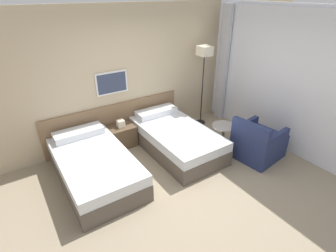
{
  "coord_description": "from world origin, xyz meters",
  "views": [
    {
      "loc": [
        -2.19,
        -2.73,
        2.91
      ],
      "look_at": [
        0.19,
        0.87,
        0.64
      ],
      "focal_mm": 28.0,
      "sensor_mm": 36.0,
      "label": 1
    }
  ],
  "objects": [
    {
      "name": "floor_lamp",
      "position": [
        1.62,
        1.6,
        1.57
      ],
      "size": [
        0.27,
        0.27,
        1.83
      ],
      "color": "black",
      "rests_on": "ground_plane"
    },
    {
      "name": "bed_near_window",
      "position": [
        0.42,
        0.95,
        0.25
      ],
      "size": [
        1.1,
        1.98,
        0.62
      ],
      "color": "brown",
      "rests_on": "ground_plane"
    },
    {
      "name": "ground_plane",
      "position": [
        0.0,
        0.0,
        0.0
      ],
      "size": [
        16.0,
        16.0,
        0.0
      ],
      "primitive_type": "plane",
      "color": "gray"
    },
    {
      "name": "nightstand",
      "position": [
        -0.41,
        1.68,
        0.23
      ],
      "size": [
        0.52,
        0.4,
        0.58
      ],
      "color": "brown",
      "rests_on": "ground_plane"
    },
    {
      "name": "bed_near_door",
      "position": [
        -1.25,
        0.95,
        0.25
      ],
      "size": [
        1.1,
        1.98,
        0.62
      ],
      "color": "brown",
      "rests_on": "ground_plane"
    },
    {
      "name": "wall_window",
      "position": [
        2.33,
        -0.16,
        1.34
      ],
      "size": [
        0.21,
        4.46,
        2.7
      ],
      "color": "white",
      "rests_on": "ground_plane"
    },
    {
      "name": "armchair",
      "position": [
        1.58,
        -0.13,
        0.29
      ],
      "size": [
        0.92,
        0.84,
        0.84
      ],
      "rotation": [
        0.0,
        0.0,
        1.69
      ],
      "color": "navy",
      "rests_on": "ground_plane"
    },
    {
      "name": "side_table",
      "position": [
        1.21,
        0.43,
        0.38
      ],
      "size": [
        0.46,
        0.46,
        0.55
      ],
      "color": "gray",
      "rests_on": "ground_plane"
    },
    {
      "name": "wall_headboard",
      "position": [
        -0.03,
        1.99,
        1.3
      ],
      "size": [
        10.0,
        0.1,
        2.7
      ],
      "color": "#C6B28E",
      "rests_on": "ground_plane"
    }
  ]
}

